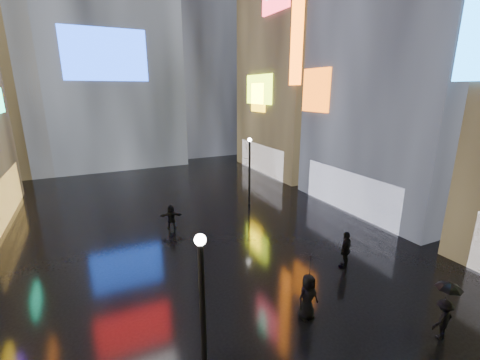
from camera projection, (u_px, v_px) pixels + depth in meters
ground at (189, 222)px, 21.62m from camera, size 140.00×140.00×0.00m
building_right_far at (305, 36)px, 33.13m from camera, size 10.28×12.00×28.00m
tower_flank_right at (192, 26)px, 43.34m from camera, size 12.00×12.00×34.00m
lamp_near at (203, 312)px, 8.46m from camera, size 0.30×0.30×5.20m
lamp_far at (249, 167)px, 24.28m from camera, size 0.30×0.30×5.20m
pedestrian_2 at (443, 319)px, 11.38m from camera, size 1.01×0.61×1.53m
pedestrian_3 at (346, 250)px, 15.91m from camera, size 1.22×0.91×1.92m
pedestrian_4 at (308, 297)px, 12.35m from camera, size 0.96×0.67×1.85m
pedestrian_5 at (171, 217)px, 20.46m from camera, size 1.52×0.80×1.57m
umbrella_1 at (448, 292)px, 11.08m from camera, size 1.13×1.13×0.72m
umbrella_2 at (310, 265)px, 11.98m from camera, size 1.04×1.06×0.87m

